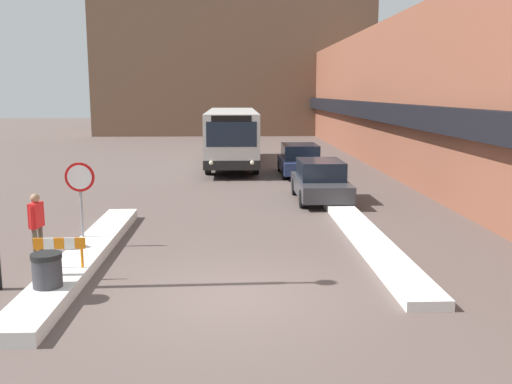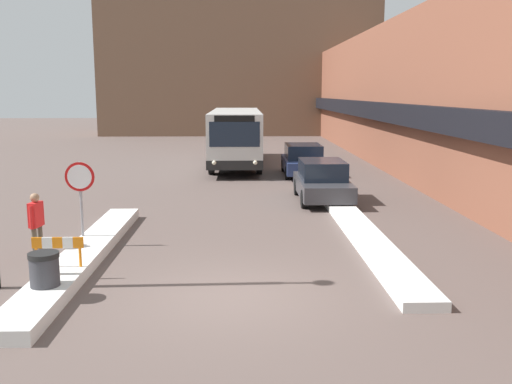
{
  "view_description": "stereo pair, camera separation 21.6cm",
  "coord_description": "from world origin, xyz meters",
  "px_view_note": "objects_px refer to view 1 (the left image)",
  "views": [
    {
      "loc": [
        0.0,
        -10.83,
        4.0
      ],
      "look_at": [
        0.61,
        4.97,
        1.23
      ],
      "focal_mm": 40.0,
      "sensor_mm": 36.0,
      "label": 1
    },
    {
      "loc": [
        0.22,
        -10.84,
        4.0
      ],
      "look_at": [
        0.61,
        4.97,
        1.23
      ],
      "focal_mm": 40.0,
      "sensor_mm": 36.0,
      "label": 2
    }
  ],
  "objects_px": {
    "trash_bin": "(47,277)",
    "parked_car_front": "(320,181)",
    "pedestrian": "(36,220)",
    "construction_barricade": "(60,250)",
    "parked_car_back": "(300,160)",
    "city_bus": "(232,135)",
    "stop_sign": "(80,186)"
  },
  "relations": [
    {
      "from": "city_bus",
      "to": "pedestrian",
      "type": "height_order",
      "value": "city_bus"
    },
    {
      "from": "parked_car_front",
      "to": "stop_sign",
      "type": "bearing_deg",
      "value": -139.05
    },
    {
      "from": "parked_car_back",
      "to": "pedestrian",
      "type": "bearing_deg",
      "value": -119.68
    },
    {
      "from": "parked_car_front",
      "to": "parked_car_back",
      "type": "height_order",
      "value": "parked_car_front"
    },
    {
      "from": "parked_car_front",
      "to": "city_bus",
      "type": "bearing_deg",
      "value": 107.26
    },
    {
      "from": "city_bus",
      "to": "pedestrian",
      "type": "relative_size",
      "value": 7.22
    },
    {
      "from": "stop_sign",
      "to": "parked_car_front",
      "type": "bearing_deg",
      "value": 40.95
    },
    {
      "from": "parked_car_front",
      "to": "parked_car_back",
      "type": "bearing_deg",
      "value": 90.0
    },
    {
      "from": "parked_car_back",
      "to": "pedestrian",
      "type": "height_order",
      "value": "pedestrian"
    },
    {
      "from": "stop_sign",
      "to": "construction_barricade",
      "type": "distance_m",
      "value": 2.86
    },
    {
      "from": "parked_car_back",
      "to": "stop_sign",
      "type": "distance_m",
      "value": 14.78
    },
    {
      "from": "parked_car_back",
      "to": "trash_bin",
      "type": "height_order",
      "value": "parked_car_back"
    },
    {
      "from": "city_bus",
      "to": "parked_car_front",
      "type": "height_order",
      "value": "city_bus"
    },
    {
      "from": "city_bus",
      "to": "parked_car_back",
      "type": "distance_m",
      "value": 5.3
    },
    {
      "from": "parked_car_front",
      "to": "parked_car_back",
      "type": "xyz_separation_m",
      "value": [
        0.0,
        6.67,
        -0.01
      ]
    },
    {
      "from": "pedestrian",
      "to": "city_bus",
      "type": "bearing_deg",
      "value": -6.4
    },
    {
      "from": "pedestrian",
      "to": "trash_bin",
      "type": "distance_m",
      "value": 3.09
    },
    {
      "from": "pedestrian",
      "to": "construction_barricade",
      "type": "relative_size",
      "value": 1.47
    },
    {
      "from": "city_bus",
      "to": "construction_barricade",
      "type": "xyz_separation_m",
      "value": [
        -3.63,
        -19.6,
        -1.0
      ]
    },
    {
      "from": "parked_car_back",
      "to": "stop_sign",
      "type": "bearing_deg",
      "value": -119.09
    },
    {
      "from": "city_bus",
      "to": "parked_car_back",
      "type": "bearing_deg",
      "value": -50.44
    },
    {
      "from": "pedestrian",
      "to": "construction_barricade",
      "type": "bearing_deg",
      "value": -139.7
    },
    {
      "from": "trash_bin",
      "to": "pedestrian",
      "type": "bearing_deg",
      "value": 111.81
    },
    {
      "from": "parked_car_back",
      "to": "pedestrian",
      "type": "xyz_separation_m",
      "value": [
        -7.97,
        -13.98,
        0.23
      ]
    },
    {
      "from": "trash_bin",
      "to": "stop_sign",
      "type": "bearing_deg",
      "value": 95.02
    },
    {
      "from": "trash_bin",
      "to": "parked_car_back",
      "type": "bearing_deg",
      "value": 67.88
    },
    {
      "from": "trash_bin",
      "to": "parked_car_front",
      "type": "bearing_deg",
      "value": 56.04
    },
    {
      "from": "parked_car_back",
      "to": "construction_barricade",
      "type": "distance_m",
      "value": 17.06
    },
    {
      "from": "construction_barricade",
      "to": "parked_car_back",
      "type": "bearing_deg",
      "value": 65.95
    },
    {
      "from": "parked_car_back",
      "to": "city_bus",
      "type": "bearing_deg",
      "value": 129.56
    },
    {
      "from": "parked_car_front",
      "to": "pedestrian",
      "type": "distance_m",
      "value": 10.81
    },
    {
      "from": "pedestrian",
      "to": "construction_barricade",
      "type": "height_order",
      "value": "pedestrian"
    }
  ]
}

